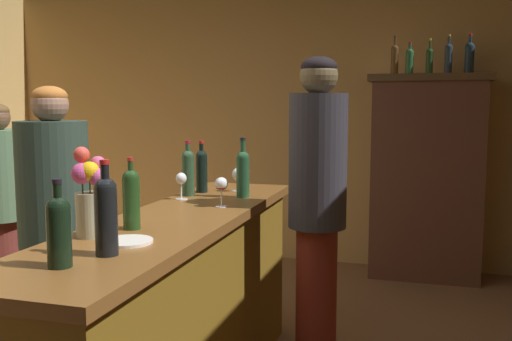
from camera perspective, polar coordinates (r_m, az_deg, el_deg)
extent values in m
cube|color=tan|center=(5.66, -0.26, 4.73)|extent=(5.31, 0.12, 2.66)
cube|color=brown|center=(2.85, -7.91, -14.94)|extent=(0.49, 2.26, 0.94)
cube|color=brown|center=(2.71, -8.08, -5.14)|extent=(0.56, 2.35, 0.05)
cube|color=#553226|center=(5.14, 16.74, -0.69)|extent=(0.93, 0.40, 1.77)
cube|color=#4D3821|center=(5.10, 17.06, 8.88)|extent=(1.01, 0.46, 0.06)
cylinder|color=black|center=(3.42, -5.49, -0.38)|extent=(0.07, 0.07, 0.22)
sphere|color=black|center=(3.41, -5.51, 1.45)|extent=(0.07, 0.07, 0.07)
cylinder|color=black|center=(3.41, -5.52, 2.09)|extent=(0.03, 0.03, 0.08)
cylinder|color=red|center=(3.40, -5.52, 2.86)|extent=(0.03, 0.03, 0.02)
cylinder|color=#224A2C|center=(3.22, -1.33, -0.71)|extent=(0.07, 0.07, 0.23)
sphere|color=#224A2C|center=(3.21, -1.34, 1.30)|extent=(0.07, 0.07, 0.07)
cylinder|color=#224A2C|center=(3.20, -1.34, 2.17)|extent=(0.03, 0.03, 0.10)
cylinder|color=black|center=(3.20, -1.34, 3.19)|extent=(0.03, 0.03, 0.02)
cylinder|color=black|center=(2.05, -14.82, -5.05)|extent=(0.08, 0.08, 0.23)
sphere|color=black|center=(2.03, -14.92, -1.80)|extent=(0.08, 0.08, 0.08)
cylinder|color=black|center=(2.03, -14.96, -0.60)|extent=(0.03, 0.03, 0.09)
cylinder|color=red|center=(2.02, -15.00, 0.83)|extent=(0.03, 0.03, 0.02)
cylinder|color=black|center=(1.95, -19.19, -6.43)|extent=(0.08, 0.08, 0.19)
sphere|color=black|center=(1.93, -19.30, -3.65)|extent=(0.08, 0.08, 0.08)
cylinder|color=black|center=(1.93, -19.34, -2.47)|extent=(0.03, 0.03, 0.08)
cylinder|color=black|center=(1.92, -19.40, -1.04)|extent=(0.03, 0.03, 0.02)
cylinder|color=#1D3C18|center=(2.45, -12.42, -3.29)|extent=(0.07, 0.07, 0.22)
sphere|color=#1D3C18|center=(2.44, -12.48, -0.77)|extent=(0.07, 0.07, 0.07)
cylinder|color=#1D3C18|center=(2.43, -12.50, 0.08)|extent=(0.02, 0.02, 0.07)
cylinder|color=#A8231A|center=(2.43, -12.53, 1.13)|extent=(0.03, 0.03, 0.02)
cylinder|color=#28442B|center=(3.30, -6.85, -0.56)|extent=(0.07, 0.07, 0.23)
sphere|color=#28442B|center=(3.29, -6.88, 1.41)|extent=(0.07, 0.07, 0.07)
cylinder|color=#28442B|center=(3.29, -6.89, 2.07)|extent=(0.03, 0.03, 0.08)
cylinder|color=#AA142B|center=(3.28, -6.90, 2.86)|extent=(0.03, 0.03, 0.02)
cylinder|color=white|center=(2.94, -3.49, -3.63)|extent=(0.06, 0.06, 0.00)
cylinder|color=white|center=(2.93, -3.50, -2.78)|extent=(0.01, 0.01, 0.08)
ellipsoid|color=white|center=(2.92, -3.51, -1.33)|extent=(0.07, 0.07, 0.07)
ellipsoid|color=maroon|center=(2.92, -3.51, -1.69)|extent=(0.06, 0.06, 0.03)
cylinder|color=white|center=(3.46, -1.89, -2.07)|extent=(0.07, 0.07, 0.00)
cylinder|color=white|center=(3.45, -1.89, -1.52)|extent=(0.01, 0.01, 0.06)
ellipsoid|color=white|center=(3.44, -1.89, -0.37)|extent=(0.06, 0.06, 0.08)
cylinder|color=white|center=(3.19, -7.51, -2.86)|extent=(0.07, 0.07, 0.00)
cylinder|color=white|center=(3.18, -7.52, -2.10)|extent=(0.01, 0.01, 0.08)
ellipsoid|color=white|center=(3.17, -7.54, -0.80)|extent=(0.06, 0.06, 0.07)
cylinder|color=tan|center=(2.35, -16.27, -4.29)|extent=(0.12, 0.12, 0.18)
cylinder|color=#38602D|center=(2.31, -15.58, -2.33)|extent=(0.01, 0.01, 0.13)
sphere|color=#BD4886|center=(2.30, -15.63, -0.67)|extent=(0.07, 0.07, 0.07)
cylinder|color=#38602D|center=(2.36, -15.54, -1.56)|extent=(0.01, 0.01, 0.18)
sphere|color=#C24B7D|center=(2.35, -15.61, 0.65)|extent=(0.06, 0.06, 0.06)
cylinder|color=#38602D|center=(2.38, -16.32, -1.93)|extent=(0.01, 0.01, 0.15)
sphere|color=red|center=(2.37, -16.37, -0.14)|extent=(0.05, 0.05, 0.05)
cylinder|color=#38602D|center=(2.35, -17.06, -1.16)|extent=(0.01, 0.01, 0.22)
sphere|color=#D94236|center=(2.34, -17.15, 1.53)|extent=(0.06, 0.06, 0.06)
cylinder|color=#38602D|center=(2.32, -17.04, -2.13)|extent=(0.01, 0.01, 0.15)
sphere|color=#C64380|center=(2.31, -17.11, -0.28)|extent=(0.08, 0.08, 0.08)
cylinder|color=#38602D|center=(2.32, -16.35, -2.04)|extent=(0.01, 0.01, 0.16)
sphere|color=gold|center=(2.31, -16.41, -0.10)|extent=(0.08, 0.08, 0.08)
cylinder|color=white|center=(2.23, -12.77, -6.97)|extent=(0.19, 0.19, 0.01)
cylinder|color=#483218|center=(5.12, 13.76, 10.55)|extent=(0.07, 0.07, 0.22)
sphere|color=#483218|center=(5.13, 13.79, 11.78)|extent=(0.07, 0.07, 0.07)
cylinder|color=#483218|center=(5.13, 13.81, 12.32)|extent=(0.02, 0.02, 0.10)
cylinder|color=black|center=(5.14, 13.83, 12.95)|extent=(0.02, 0.02, 0.02)
cylinder|color=#225331|center=(5.11, 15.17, 10.32)|extent=(0.07, 0.07, 0.19)
sphere|color=#225331|center=(5.12, 15.20, 11.36)|extent=(0.07, 0.07, 0.07)
cylinder|color=#225331|center=(5.12, 15.22, 11.77)|extent=(0.02, 0.02, 0.07)
cylinder|color=#A91C2B|center=(5.13, 15.23, 12.27)|extent=(0.03, 0.03, 0.02)
cylinder|color=#1D3819|center=(5.11, 17.03, 10.27)|extent=(0.06, 0.06, 0.19)
sphere|color=#1D3819|center=(5.12, 17.07, 11.31)|extent=(0.06, 0.06, 0.06)
cylinder|color=#1D3819|center=(5.12, 17.09, 11.86)|extent=(0.02, 0.02, 0.10)
cylinder|color=gold|center=(5.13, 17.11, 12.49)|extent=(0.02, 0.02, 0.02)
cylinder|color=#20303C|center=(5.12, 18.77, 10.39)|extent=(0.06, 0.06, 0.22)
sphere|color=#20303C|center=(5.13, 18.82, 11.61)|extent=(0.06, 0.06, 0.06)
cylinder|color=#20303C|center=(5.13, 18.84, 12.13)|extent=(0.02, 0.02, 0.09)
cylinder|color=gold|center=(5.14, 18.86, 12.74)|extent=(0.02, 0.02, 0.02)
cylinder|color=#1A2D3A|center=(5.13, 20.66, 10.31)|extent=(0.08, 0.08, 0.22)
sphere|color=#1A2D3A|center=(5.13, 20.71, 11.54)|extent=(0.08, 0.08, 0.08)
cylinder|color=#1A2D3A|center=(5.14, 20.73, 12.05)|extent=(0.03, 0.03, 0.09)
cylinder|color=#B21628|center=(5.14, 20.76, 12.64)|extent=(0.03, 0.03, 0.02)
cylinder|color=maroon|center=(3.18, -19.22, -14.22)|extent=(0.25, 0.25, 0.81)
cylinder|color=#26362D|center=(3.00, -19.74, -1.28)|extent=(0.35, 0.35, 0.63)
sphere|color=#8B654F|center=(2.98, -20.03, 6.27)|extent=(0.18, 0.18, 0.18)
ellipsoid|color=#9F5B24|center=(2.98, -20.06, 7.05)|extent=(0.17, 0.17, 0.10)
cylinder|color=maroon|center=(4.12, -23.99, -9.78)|extent=(0.27, 0.27, 0.78)
cylinder|color=maroon|center=(3.12, 6.05, -13.59)|extent=(0.22, 0.22, 0.88)
cylinder|color=#2E2C34|center=(2.94, 6.24, 0.96)|extent=(0.30, 0.30, 0.69)
sphere|color=brown|center=(2.93, 6.35, 9.45)|extent=(0.20, 0.20, 0.20)
ellipsoid|color=black|center=(2.93, 6.36, 10.31)|extent=(0.19, 0.19, 0.11)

